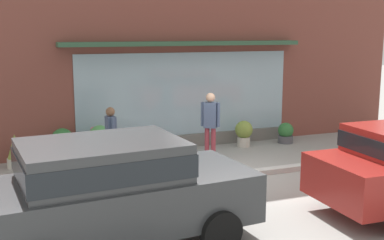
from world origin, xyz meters
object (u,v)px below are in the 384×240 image
at_px(fire_hydrant, 153,154).
at_px(potted_plant_corner_tall, 286,133).
at_px(parked_car_dark_gray, 111,187).
at_px(potted_plant_low_front, 15,152).
at_px(potted_plant_window_left, 63,143).
at_px(pedestrian_with_handbag, 111,136).
at_px(pedestrian_passerby, 210,121).
at_px(potted_plant_trailing_edge, 100,142).
at_px(potted_plant_window_center, 244,132).

relative_size(fire_hydrant, potted_plant_corner_tall, 1.53).
distance_m(parked_car_dark_gray, potted_plant_low_front, 5.28).
bearing_deg(potted_plant_window_left, pedestrian_with_handbag, -57.46).
xyz_separation_m(fire_hydrant, potted_plant_window_left, (-1.77, 1.85, 0.01)).
height_order(pedestrian_passerby, parked_car_dark_gray, pedestrian_passerby).
xyz_separation_m(fire_hydrant, parked_car_dark_gray, (-1.70, -3.40, 0.47)).
distance_m(potted_plant_corner_tall, potted_plant_trailing_edge, 5.44).
relative_size(pedestrian_passerby, potted_plant_low_front, 2.08).
bearing_deg(fire_hydrant, potted_plant_window_center, 27.31).
bearing_deg(pedestrian_passerby, fire_hydrant, -124.34).
distance_m(pedestrian_passerby, parked_car_dark_gray, 5.25).
distance_m(potted_plant_corner_tall, potted_plant_low_front, 7.46).
relative_size(potted_plant_trailing_edge, potted_plant_window_left, 1.04).
xyz_separation_m(parked_car_dark_gray, potted_plant_trailing_edge, (0.83, 5.11, -0.46)).
height_order(potted_plant_trailing_edge, potted_plant_window_center, potted_plant_trailing_edge).
height_order(fire_hydrant, potted_plant_trailing_edge, fire_hydrant).
bearing_deg(potted_plant_trailing_edge, potted_plant_window_left, 171.00).
height_order(pedestrian_with_handbag, pedestrian_passerby, pedestrian_passerby).
bearing_deg(potted_plant_trailing_edge, parked_car_dark_gray, -99.27).
bearing_deg(potted_plant_corner_tall, potted_plant_trailing_edge, 178.96).
relative_size(pedestrian_with_handbag, potted_plant_window_center, 2.08).
xyz_separation_m(potted_plant_trailing_edge, potted_plant_window_left, (-0.90, 0.14, 0.00)).
bearing_deg(pedestrian_with_handbag, potted_plant_window_center, 102.60).
height_order(fire_hydrant, pedestrian_passerby, pedestrian_passerby).
xyz_separation_m(pedestrian_with_handbag, potted_plant_window_left, (-0.92, 1.44, -0.40)).
height_order(potted_plant_corner_tall, potted_plant_trailing_edge, potted_plant_trailing_edge).
relative_size(fire_hydrant, potted_plant_window_center, 1.23).
height_order(parked_car_dark_gray, potted_plant_window_center, parked_car_dark_gray).
bearing_deg(parked_car_dark_gray, fire_hydrant, 59.25).
xyz_separation_m(pedestrian_with_handbag, potted_plant_low_front, (-2.04, 1.30, -0.48)).
bearing_deg(potted_plant_corner_tall, potted_plant_low_front, 179.21).
bearing_deg(potted_plant_trailing_edge, potted_plant_corner_tall, -1.04).
height_order(pedestrian_with_handbag, potted_plant_trailing_edge, pedestrian_with_handbag).
relative_size(pedestrian_passerby, potted_plant_corner_tall, 2.88).
relative_size(potted_plant_corner_tall, potted_plant_window_left, 0.70).
distance_m(pedestrian_with_handbag, pedestrian_passerby, 2.56).
height_order(parked_car_dark_gray, potted_plant_low_front, parked_car_dark_gray).
height_order(pedestrian_with_handbag, potted_plant_window_left, pedestrian_with_handbag).
distance_m(pedestrian_passerby, potted_plant_low_front, 4.76).
height_order(fire_hydrant, pedestrian_with_handbag, pedestrian_with_handbag).
height_order(fire_hydrant, potted_plant_low_front, fire_hydrant).
relative_size(pedestrian_passerby, potted_plant_trailing_edge, 1.93).
relative_size(parked_car_dark_gray, potted_plant_trailing_edge, 4.82).
bearing_deg(potted_plant_window_center, potted_plant_corner_tall, -1.82).
xyz_separation_m(pedestrian_passerby, potted_plant_window_center, (1.51, 1.05, -0.61)).
distance_m(pedestrian_passerby, potted_plant_corner_tall, 3.13).
relative_size(fire_hydrant, potted_plant_trailing_edge, 1.02).
distance_m(fire_hydrant, potted_plant_low_front, 3.37).
relative_size(potted_plant_window_center, potted_plant_window_left, 0.86).
bearing_deg(potted_plant_window_left, fire_hydrant, -46.25).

